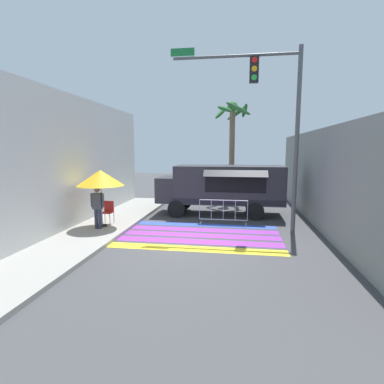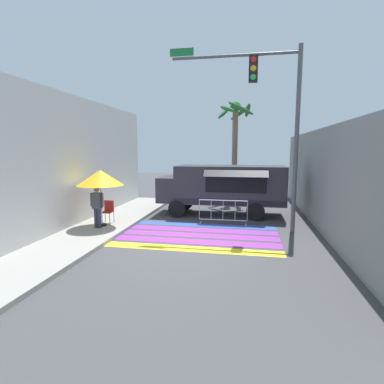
# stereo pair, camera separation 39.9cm
# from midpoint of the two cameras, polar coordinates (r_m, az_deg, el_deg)

# --- Properties ---
(ground_plane) EXTENTS (60.00, 60.00, 0.00)m
(ground_plane) POSITION_cam_midpoint_polar(r_m,az_deg,el_deg) (10.27, -1.97, -9.42)
(ground_plane) COLOR #424244
(sidewalk_left) EXTENTS (4.40, 16.00, 0.13)m
(sidewalk_left) POSITION_cam_midpoint_polar(r_m,az_deg,el_deg) (11.99, -24.61, -7.27)
(sidewalk_left) COLOR #99968E
(sidewalk_left) RESTS_ON ground_plane
(building_left_facade) EXTENTS (0.25, 16.00, 5.19)m
(building_left_facade) POSITION_cam_midpoint_polar(r_m,az_deg,el_deg) (11.68, -25.77, 4.85)
(building_left_facade) COLOR silver
(building_left_facade) RESTS_ON ground_plane
(concrete_wall_right) EXTENTS (0.20, 16.00, 3.90)m
(concrete_wall_right) POSITION_cam_midpoint_polar(r_m,az_deg,el_deg) (13.04, 22.08, 2.46)
(concrete_wall_right) COLOR gray
(concrete_wall_right) RESTS_ON ground_plane
(crosswalk_painted) EXTENTS (6.40, 3.60, 0.01)m
(crosswalk_painted) POSITION_cam_midpoint_polar(r_m,az_deg,el_deg) (11.02, -1.20, -8.18)
(crosswalk_painted) COLOR yellow
(crosswalk_painted) RESTS_ON ground_plane
(food_truck) EXTENTS (5.89, 2.50, 2.35)m
(food_truck) POSITION_cam_midpoint_polar(r_m,az_deg,el_deg) (14.28, 4.44, 1.25)
(food_truck) COLOR #2D2D33
(food_truck) RESTS_ON ground_plane
(traffic_signal_pole) EXTENTS (4.77, 0.29, 6.83)m
(traffic_signal_pole) POSITION_cam_midpoint_polar(r_m,az_deg,el_deg) (11.67, 14.15, 15.53)
(traffic_signal_pole) COLOR #515456
(traffic_signal_pole) RESTS_ON ground_plane
(patio_umbrella) EXTENTS (1.77, 1.77, 2.19)m
(patio_umbrella) POSITION_cam_midpoint_polar(r_m,az_deg,el_deg) (11.97, -17.96, 2.54)
(patio_umbrella) COLOR black
(patio_umbrella) RESTS_ON sidewalk_left
(folding_chair) EXTENTS (0.41, 0.41, 0.91)m
(folding_chair) POSITION_cam_midpoint_polar(r_m,az_deg,el_deg) (12.55, -16.59, -3.33)
(folding_chair) COLOR #4C4C51
(folding_chair) RESTS_ON sidewalk_left
(vendor_person) EXTENTS (0.53, 0.21, 1.59)m
(vendor_person) POSITION_cam_midpoint_polar(r_m,az_deg,el_deg) (11.80, -18.49, -2.38)
(vendor_person) COLOR #2D3347
(vendor_person) RESTS_ON sidewalk_left
(barricade_front) EXTENTS (2.01, 0.44, 1.03)m
(barricade_front) POSITION_cam_midpoint_polar(r_m,az_deg,el_deg) (12.54, 5.06, -3.85)
(barricade_front) COLOR #B7BABF
(barricade_front) RESTS_ON ground_plane
(palm_tree) EXTENTS (2.19, 2.21, 5.85)m
(palm_tree) POSITION_cam_midpoint_polar(r_m,az_deg,el_deg) (17.87, 7.07, 11.39)
(palm_tree) COLOR #7A664C
(palm_tree) RESTS_ON ground_plane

